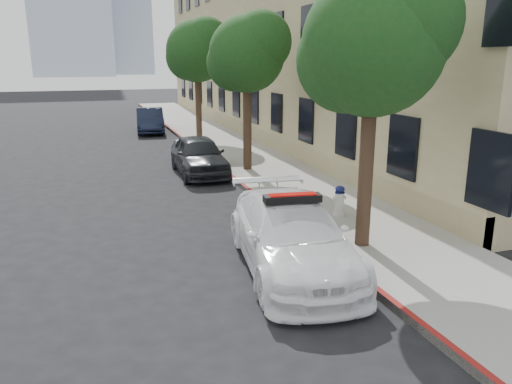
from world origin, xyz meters
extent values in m
plane|color=black|center=(0.00, 0.00, 0.00)|extent=(120.00, 120.00, 0.00)
cube|color=gray|center=(3.60, 10.00, 0.07)|extent=(3.20, 50.00, 0.15)
cube|color=maroon|center=(2.06, 10.00, 0.07)|extent=(0.12, 50.00, 0.15)
cube|color=tan|center=(9.20, 15.00, 5.00)|extent=(8.00, 36.00, 10.00)
cylinder|color=black|center=(2.90, -2.00, 1.80)|extent=(0.30, 0.30, 3.30)
sphere|color=#133E17|center=(2.90, -2.00, 4.25)|extent=(2.80, 2.80, 2.80)
sphere|color=#133E17|center=(3.30, -2.30, 4.65)|extent=(2.24, 2.24, 2.24)
sphere|color=#133E17|center=(2.55, -1.70, 3.95)|extent=(2.10, 2.10, 2.10)
cylinder|color=black|center=(2.90, 6.00, 1.74)|extent=(0.30, 0.30, 3.19)
sphere|color=#133E17|center=(2.90, 6.00, 4.14)|extent=(2.60, 2.60, 2.60)
sphere|color=#133E17|center=(3.30, 5.70, 4.54)|extent=(2.08, 2.08, 2.08)
sphere|color=#133E17|center=(2.55, 6.30, 3.84)|extent=(1.95, 1.95, 1.95)
cylinder|color=black|center=(2.90, 14.00, 1.86)|extent=(0.30, 0.30, 3.41)
sphere|color=#133E17|center=(2.90, 14.00, 4.36)|extent=(3.00, 3.00, 3.00)
sphere|color=#133E17|center=(3.30, 13.70, 4.76)|extent=(2.40, 2.40, 2.40)
sphere|color=#133E17|center=(2.55, 14.30, 4.06)|extent=(2.25, 2.25, 2.25)
imported|color=white|center=(1.10, -2.40, 0.69)|extent=(2.55, 4.94, 1.37)
cube|color=black|center=(1.10, -2.40, 1.43)|extent=(1.13, 0.43, 0.14)
cube|color=#A50A07|center=(1.10, -2.40, 1.49)|extent=(0.92, 0.34, 0.06)
imported|color=#202328|center=(1.20, 6.34, 0.68)|extent=(1.67, 4.03, 1.37)
imported|color=black|center=(0.89, 17.55, 0.67)|extent=(1.82, 4.20, 1.34)
cylinder|color=silver|center=(3.39, -0.04, 0.20)|extent=(0.30, 0.30, 0.09)
cylinder|color=silver|center=(3.39, -0.04, 0.50)|extent=(0.22, 0.22, 0.51)
ellipsoid|color=#12194F|center=(3.39, -0.04, 0.84)|extent=(0.24, 0.24, 0.17)
cylinder|color=silver|center=(3.39, -0.04, 0.61)|extent=(0.32, 0.11, 0.09)
cylinder|color=silver|center=(3.39, -0.04, 0.61)|extent=(0.10, 0.17, 0.09)
cube|color=black|center=(2.57, 0.82, 0.16)|extent=(0.36, 0.36, 0.03)
cone|color=orange|center=(2.57, 0.82, 0.49)|extent=(0.27, 0.27, 0.63)
cylinder|color=white|center=(2.57, 0.82, 0.60)|extent=(0.14, 0.14, 0.10)
camera|label=1|loc=(-2.46, -10.76, 3.97)|focal=35.00mm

